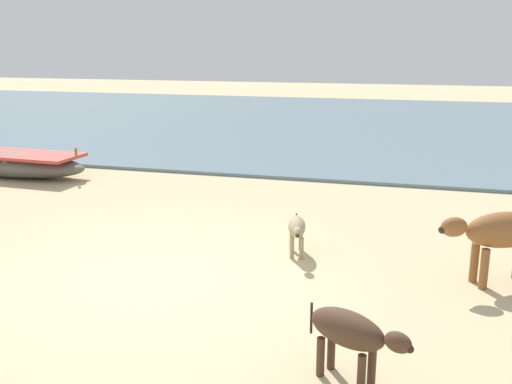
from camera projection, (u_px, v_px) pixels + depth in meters
ground at (149, 279)px, 7.61m from camera, size 80.00×80.00×0.00m
sea_water at (330, 122)px, 22.62m from camera, size 60.00×20.00×0.08m
fishing_boat_4 at (9, 163)px, 13.51m from camera, size 4.06×1.33×0.76m
calf_near_dark at (351, 333)px, 5.17m from camera, size 1.00×0.67×0.69m
calf_far_dun at (297, 228)px, 8.39m from camera, size 0.38×0.86×0.57m
cow_second_adult_brown at (501, 233)px, 7.30m from camera, size 1.40×0.89×0.96m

